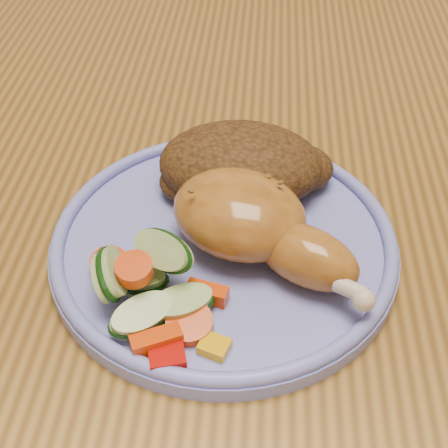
# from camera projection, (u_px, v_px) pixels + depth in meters

# --- Properties ---
(dining_table) EXTENTS (0.90, 1.40, 0.75)m
(dining_table) POSITION_uv_depth(u_px,v_px,m) (298.00, 236.00, 0.58)
(dining_table) COLOR brown
(dining_table) RESTS_ON ground
(chair_far) EXTENTS (0.42, 0.42, 0.91)m
(chair_far) POSITION_uv_depth(u_px,v_px,m) (285.00, 69.00, 1.15)
(chair_far) COLOR #4C2D16
(chair_far) RESTS_ON ground
(plate) EXTENTS (0.25, 0.25, 0.01)m
(plate) POSITION_uv_depth(u_px,v_px,m) (224.00, 245.00, 0.45)
(plate) COLOR #737BD7
(plate) RESTS_ON dining_table
(plate_rim) EXTENTS (0.24, 0.24, 0.01)m
(plate_rim) POSITION_uv_depth(u_px,v_px,m) (224.00, 234.00, 0.44)
(plate_rim) COLOR #737BD7
(plate_rim) RESTS_ON plate
(chicken_leg) EXTENTS (0.15, 0.13, 0.05)m
(chicken_leg) POSITION_uv_depth(u_px,v_px,m) (255.00, 224.00, 0.42)
(chicken_leg) COLOR #B06D24
(chicken_leg) RESTS_ON plate
(rice_pilaf) EXTENTS (0.13, 0.09, 0.05)m
(rice_pilaf) POSITION_uv_depth(u_px,v_px,m) (244.00, 166.00, 0.47)
(rice_pilaf) COLOR #4E3013
(rice_pilaf) RESTS_ON plate
(vegetable_pile) EXTENTS (0.10, 0.10, 0.05)m
(vegetable_pile) POSITION_uv_depth(u_px,v_px,m) (148.00, 288.00, 0.39)
(vegetable_pile) COLOR #A50A05
(vegetable_pile) RESTS_ON plate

